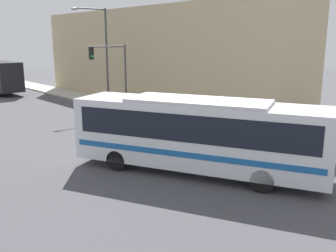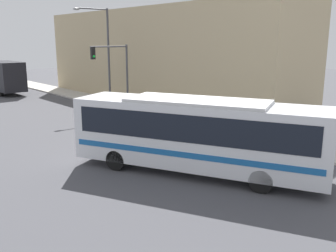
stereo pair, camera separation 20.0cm
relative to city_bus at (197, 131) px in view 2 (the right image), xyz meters
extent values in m
plane|color=#47474C|center=(0.92, 0.62, -1.83)|extent=(120.00, 120.00, 0.00)
cube|color=#B7B2A8|center=(6.80, 20.62, -1.77)|extent=(2.74, 70.00, 0.13)
cube|color=tan|center=(11.17, 16.23, 2.29)|extent=(6.00, 29.22, 8.24)
cube|color=silver|center=(0.00, 0.00, -0.11)|extent=(6.86, 10.76, 2.68)
cube|color=black|center=(0.00, 0.00, 0.38)|extent=(6.53, 10.01, 1.10)
cube|color=#19599E|center=(0.00, 0.00, -0.70)|extent=(6.71, 10.39, 0.24)
cube|color=silver|center=(0.00, 0.00, 1.28)|extent=(4.61, 6.32, 0.16)
cylinder|color=black|center=(-0.41, 3.48, -1.38)|extent=(0.64, 0.94, 0.90)
cylinder|color=black|center=(-2.43, 2.53, -1.38)|extent=(0.64, 0.94, 0.90)
cylinder|color=black|center=(2.27, -2.19, -1.38)|extent=(0.64, 0.94, 0.90)
cylinder|color=black|center=(0.25, -3.14, -1.38)|extent=(0.64, 0.94, 0.90)
cube|color=black|center=(1.92, 29.45, 0.09)|extent=(2.28, 5.28, 2.93)
cylinder|color=black|center=(0.93, 28.46, -1.38)|extent=(0.25, 0.90, 0.90)
cylinder|color=gold|center=(6.02, 6.28, -1.40)|extent=(0.23, 0.23, 0.61)
sphere|color=gold|center=(6.02, 6.28, -1.03)|extent=(0.21, 0.21, 0.21)
cylinder|color=gold|center=(6.02, 6.15, -1.37)|extent=(0.10, 0.14, 0.10)
cylinder|color=#47474C|center=(6.17, 13.85, 0.85)|extent=(0.16, 0.16, 5.10)
cylinder|color=#47474C|center=(4.57, 13.85, 3.25)|extent=(3.20, 0.11, 0.11)
cube|color=black|center=(3.17, 13.85, 2.80)|extent=(0.30, 0.24, 0.90)
sphere|color=#19D83F|center=(3.17, 13.71, 2.57)|extent=(0.18, 0.18, 0.18)
cylinder|color=#47474C|center=(6.02, 9.33, -1.18)|extent=(0.06, 0.06, 1.05)
cylinder|color=#4C4C51|center=(6.02, 9.33, -0.54)|extent=(0.14, 0.14, 0.22)
cylinder|color=#47474C|center=(6.27, 16.63, 2.27)|extent=(0.18, 0.18, 7.96)
cylinder|color=#47474C|center=(4.89, 16.63, 6.15)|extent=(2.77, 0.11, 0.11)
ellipsoid|color=gray|center=(3.50, 16.63, 6.07)|extent=(0.56, 0.28, 0.20)
camera|label=1|loc=(-11.15, -10.61, 3.79)|focal=40.00mm
camera|label=2|loc=(-11.00, -10.74, 3.79)|focal=40.00mm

